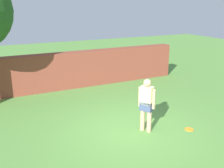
% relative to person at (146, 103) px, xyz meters
% --- Properties ---
extents(ground_plane, '(40.00, 40.00, 0.00)m').
position_rel_person_xyz_m(ground_plane, '(-0.40, 0.19, -0.90)').
color(ground_plane, '#568C3D').
extents(brick_wall, '(13.17, 0.50, 1.63)m').
position_rel_person_xyz_m(brick_wall, '(-1.90, 5.18, -0.08)').
color(brick_wall, brown).
rests_on(brick_wall, ground).
extents(person, '(0.37, 0.48, 1.62)m').
position_rel_person_xyz_m(person, '(0.00, 0.00, 0.00)').
color(person, tan).
rests_on(person, ground).
extents(frisbee_orange, '(0.27, 0.27, 0.02)m').
position_rel_person_xyz_m(frisbee_orange, '(1.23, -0.55, -0.89)').
color(frisbee_orange, orange).
rests_on(frisbee_orange, ground).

